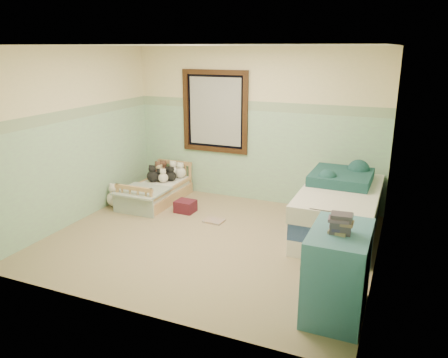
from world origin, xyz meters
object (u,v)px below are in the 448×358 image
at_px(toddler_bed_frame, 157,196).
at_px(plush_floor_tan, 120,200).
at_px(plush_floor_cream, 115,199).
at_px(twin_bed_frame, 338,226).
at_px(red_pillow, 185,206).
at_px(floor_book, 214,221).
at_px(dresser, 338,272).

distance_m(toddler_bed_frame, plush_floor_tan, 0.60).
relative_size(plush_floor_cream, twin_bed_frame, 0.14).
bearing_deg(plush_floor_cream, red_pillow, 10.88).
distance_m(plush_floor_tan, twin_bed_frame, 3.43).
distance_m(twin_bed_frame, floor_book, 1.78).
xyz_separation_m(toddler_bed_frame, plush_floor_tan, (-0.41, -0.44, 0.02)).
bearing_deg(red_pillow, plush_floor_cream, -169.12).
relative_size(plush_floor_tan, red_pillow, 0.75).
xyz_separation_m(plush_floor_cream, red_pillow, (1.17, 0.22, -0.04)).
relative_size(plush_floor_tan, floor_book, 0.77).
bearing_deg(plush_floor_tan, dresser, -23.92).
bearing_deg(toddler_bed_frame, dresser, -32.35).
bearing_deg(twin_bed_frame, toddler_bed_frame, 176.86).
xyz_separation_m(dresser, red_pillow, (-2.60, 1.83, -0.34)).
bearing_deg(red_pillow, toddler_bed_frame, 159.66).
xyz_separation_m(plush_floor_cream, floor_book, (1.74, 0.03, -0.12)).
bearing_deg(plush_floor_cream, floor_book, 0.97).
xyz_separation_m(plush_floor_cream, dresser, (3.77, -1.60, 0.30)).
bearing_deg(dresser, floor_book, 141.17).
bearing_deg(dresser, red_pillow, 144.95).
distance_m(red_pillow, floor_book, 0.61).
xyz_separation_m(toddler_bed_frame, twin_bed_frame, (3.01, -0.16, 0.02)).
relative_size(toddler_bed_frame, plush_floor_tan, 6.07).
distance_m(plush_floor_tan, dresser, 4.05).
relative_size(plush_floor_cream, red_pillow, 0.88).
xyz_separation_m(twin_bed_frame, dresser, (0.27, -1.91, 0.32)).
height_order(twin_bed_frame, red_pillow, twin_bed_frame).
height_order(plush_floor_cream, plush_floor_tan, plush_floor_cream).
height_order(red_pillow, floor_book, red_pillow).
relative_size(red_pillow, floor_book, 1.02).
bearing_deg(plush_floor_cream, twin_bed_frame, 5.05).
relative_size(plush_floor_cream, dresser, 0.30).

